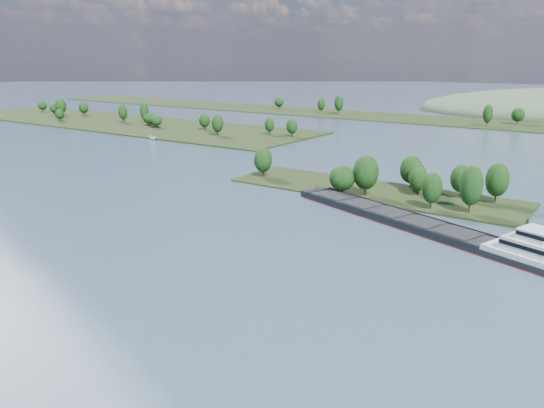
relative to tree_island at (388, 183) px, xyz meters
The scene contains 6 objects.
ground 59.38m from the tree_island, 95.92° to the right, with size 1800.00×1800.00×0.00m, color #3B5166.
tree_island is the anchor object (origin of this frame).
left_bank 248.50m from the tree_island, 160.94° to the left, with size 300.00×80.00×15.56m.
back_shoreline 221.07m from the tree_island, 89.37° to the left, with size 900.00×60.00×16.07m.
cargo_barge 38.35m from the tree_island, 50.89° to the right, with size 82.57×37.24×11.37m.
motorboat 161.79m from the tree_island, 165.58° to the left, with size 2.31×6.14×2.37m, color white.
Camera 1 is at (72.64, 16.60, 44.43)m, focal length 35.00 mm.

